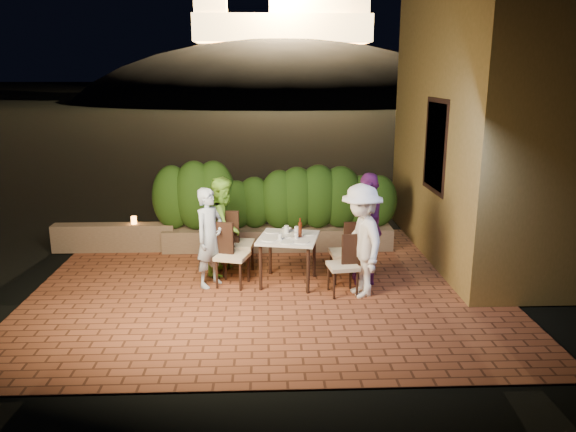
{
  "coord_description": "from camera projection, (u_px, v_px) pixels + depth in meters",
  "views": [
    {
      "loc": [
        -0.01,
        -7.65,
        3.17
      ],
      "look_at": [
        0.32,
        0.63,
        1.05
      ],
      "focal_mm": 35.0,
      "sensor_mm": 36.0,
      "label": 1
    }
  ],
  "objects": [
    {
      "name": "window_frame",
      "position": [
        437.0,
        146.0,
        9.26
      ],
      "size": [
        0.06,
        1.15,
        1.55
      ],
      "primitive_type": "cube",
      "color": "black",
      "rests_on": "building_wall"
    },
    {
      "name": "dining_table",
      "position": [
        288.0,
        260.0,
        8.63
      ],
      "size": [
        1.03,
        1.03,
        0.75
      ],
      "primitive_type": null,
      "rotation": [
        0.0,
        0.0,
        -0.21
      ],
      "color": "white",
      "rests_on": "ground"
    },
    {
      "name": "plate_centre",
      "position": [
        287.0,
        236.0,
        8.55
      ],
      "size": [
        0.2,
        0.2,
        0.01
      ],
      "primitive_type": "cylinder",
      "color": "white",
      "rests_on": "dining_table"
    },
    {
      "name": "diner_green",
      "position": [
        224.0,
        225.0,
        9.01
      ],
      "size": [
        0.77,
        0.89,
        1.58
      ],
      "primitive_type": "imported",
      "rotation": [
        0.0,
        0.0,
        1.32
      ],
      "color": "#8BDA44",
      "rests_on": "ground"
    },
    {
      "name": "diner_purple",
      "position": [
        368.0,
        228.0,
        8.59
      ],
      "size": [
        0.44,
        1.02,
        1.73
      ],
      "primitive_type": "imported",
      "rotation": [
        0.0,
        0.0,
        -1.59
      ],
      "color": "#69236A",
      "rests_on": "ground"
    },
    {
      "name": "chair_right_front",
      "position": [
        343.0,
        265.0,
        8.19
      ],
      "size": [
        0.47,
        0.47,
        0.91
      ],
      "primitive_type": null,
      "rotation": [
        0.0,
        0.0,
        3.28
      ],
      "color": "black",
      "rests_on": "ground"
    },
    {
      "name": "beer_bottle",
      "position": [
        300.0,
        227.0,
        8.49
      ],
      "size": [
        0.06,
        0.06,
        0.3
      ],
      "primitive_type": null,
      "color": "#471A0B",
      "rests_on": "dining_table"
    },
    {
      "name": "diner_white",
      "position": [
        361.0,
        241.0,
        8.07
      ],
      "size": [
        0.84,
        1.18,
        1.65
      ],
      "primitive_type": "imported",
      "rotation": [
        0.0,
        0.0,
        -1.35
      ],
      "color": "white",
      "rests_on": "ground"
    },
    {
      "name": "glass_sw",
      "position": [
        287.0,
        229.0,
        8.71
      ],
      "size": [
        0.07,
        0.07,
        0.12
      ],
      "primitive_type": "cylinder",
      "color": "silver",
      "rests_on": "dining_table"
    },
    {
      "name": "plate_nw",
      "position": [
        269.0,
        240.0,
        8.37
      ],
      "size": [
        0.22,
        0.22,
        0.01
      ],
      "primitive_type": "cylinder",
      "color": "white",
      "rests_on": "dining_table"
    },
    {
      "name": "window_pane",
      "position": [
        437.0,
        146.0,
        9.26
      ],
      "size": [
        0.08,
        1.0,
        1.4
      ],
      "primitive_type": "cube",
      "color": "black",
      "rests_on": "building_wall"
    },
    {
      "name": "chair_left_back",
      "position": [
        238.0,
        243.0,
        9.0
      ],
      "size": [
        0.54,
        0.54,
        1.05
      ],
      "primitive_type": null,
      "rotation": [
        0.0,
        0.0,
        -0.13
      ],
      "color": "black",
      "rests_on": "ground"
    },
    {
      "name": "planter",
      "position": [
        278.0,
        238.0,
        10.38
      ],
      "size": [
        4.2,
        0.55,
        0.4
      ],
      "primitive_type": "cube",
      "color": "brown",
      "rests_on": "ground"
    },
    {
      "name": "plate_front",
      "position": [
        286.0,
        242.0,
        8.25
      ],
      "size": [
        0.21,
        0.21,
        0.01
      ],
      "primitive_type": "cylinder",
      "color": "white",
      "rests_on": "dining_table"
    },
    {
      "name": "building_wall",
      "position": [
        475.0,
        113.0,
        9.65
      ],
      "size": [
        1.6,
        5.0,
        5.0
      ],
      "primitive_type": "cube",
      "color": "olive",
      "rests_on": "ground"
    },
    {
      "name": "bowl",
      "position": [
        287.0,
        229.0,
        8.86
      ],
      "size": [
        0.17,
        0.17,
        0.04
      ],
      "primitive_type": "imported",
      "rotation": [
        0.0,
        0.0,
        -0.1
      ],
      "color": "white",
      "rests_on": "dining_table"
    },
    {
      "name": "diner_blue",
      "position": [
        210.0,
        238.0,
        8.45
      ],
      "size": [
        0.61,
        0.66,
        1.52
      ],
      "primitive_type": "imported",
      "rotation": [
        0.0,
        0.0,
        0.97
      ],
      "color": "#A2B6D0",
      "rests_on": "ground"
    },
    {
      "name": "chair_left_front",
      "position": [
        232.0,
        254.0,
        8.51
      ],
      "size": [
        0.57,
        0.57,
        0.99
      ],
      "primitive_type": null,
      "rotation": [
        0.0,
        0.0,
        -0.29
      ],
      "color": "black",
      "rests_on": "ground"
    },
    {
      "name": "fortress",
      "position": [
        282.0,
        6.0,
        63.75
      ],
      "size": [
        26.0,
        8.0,
        8.0
      ],
      "primitive_type": null,
      "color": "#FFCC7A",
      "rests_on": "hill"
    },
    {
      "name": "glass_nw",
      "position": [
        280.0,
        237.0,
        8.37
      ],
      "size": [
        0.06,
        0.06,
        0.1
      ],
      "primitive_type": "cylinder",
      "color": "silver",
      "rests_on": "dining_table"
    },
    {
      "name": "parapet",
      "position": [
        114.0,
        237.0,
        10.25
      ],
      "size": [
        2.2,
        0.3,
        0.5
      ],
      "primitive_type": "cube",
      "color": "brown",
      "rests_on": "ground"
    },
    {
      "name": "plate_se",
      "position": [
        308.0,
        234.0,
        8.67
      ],
      "size": [
        0.21,
        0.21,
        0.01
      ],
      "primitive_type": "cylinder",
      "color": "white",
      "rests_on": "dining_table"
    },
    {
      "name": "chair_right_back",
      "position": [
        345.0,
        252.0,
        8.71
      ],
      "size": [
        0.47,
        0.47,
        0.95
      ],
      "primitive_type": null,
      "rotation": [
        0.0,
        0.0,
        3.22
      ],
      "color": "black",
      "rests_on": "ground"
    },
    {
      "name": "plate_sw",
      "position": [
        272.0,
        231.0,
        8.79
      ],
      "size": [
        0.24,
        0.24,
        0.01
      ],
      "primitive_type": "cylinder",
      "color": "white",
      "rests_on": "dining_table"
    },
    {
      "name": "plate_ne",
      "position": [
        302.0,
        242.0,
        8.26
      ],
      "size": [
        0.22,
        0.22,
        0.01
      ],
      "primitive_type": "cylinder",
      "color": "white",
      "rests_on": "dining_table"
    },
    {
      "name": "terrace_floor",
      "position": [
        268.0,
        288.0,
        8.7
      ],
      "size": [
        7.0,
        6.0,
        0.15
      ],
      "primitive_type": "cube",
      "color": "brown",
      "rests_on": "ground"
    },
    {
      "name": "glass_se",
      "position": [
        297.0,
        230.0,
        8.67
      ],
      "size": [
        0.07,
        0.07,
        0.12
      ],
      "primitive_type": "cylinder",
      "color": "silver",
      "rests_on": "dining_table"
    },
    {
      "name": "glass_ne",
      "position": [
        296.0,
        236.0,
        8.42
      ],
      "size": [
        0.06,
        0.06,
        0.1
      ],
      "primitive_type": "cylinder",
      "color": "silver",
      "rests_on": "dining_table"
    },
    {
      "name": "parapet_lamp",
      "position": [
        134.0,
        220.0,
        10.19
      ],
      "size": [
        0.1,
        0.1,
        0.14
      ],
      "primitive_type": "cylinder",
      "color": "orange",
      "rests_on": "parapet"
    },
    {
      "name": "hedge",
      "position": [
        278.0,
        199.0,
        10.2
      ],
      "size": [
        4.0,
        0.7,
        1.1
      ],
      "primitive_type": null,
      "color": "#1E3E10",
      "rests_on": "planter"
    },
    {
      "name": "hill",
      "position": [
        283.0,
        134.0,
        67.35
      ],
      "size": [
        52.0,
        40.0,
        22.0
      ],
      "primitive_type": "ellipsoid",
      "color": "black",
      "rests_on": "ground"
    },
    {
      "name": "ground",
      "position": [
        268.0,
        298.0,
        8.2
      ],
      "size": [
        400.0,
        400.0,
        0.0
      ],
      "primitive_type": "plane",
      "color": "black",
      "rests_on": "ground"
    }
  ]
}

